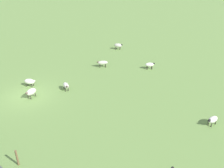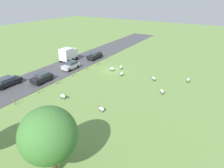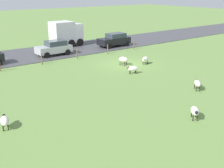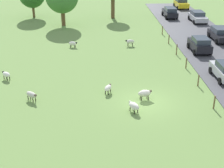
# 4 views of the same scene
# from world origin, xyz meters

# --- Properties ---
(ground_plane) EXTENTS (160.00, 160.00, 0.00)m
(ground_plane) POSITION_xyz_m (0.00, 0.00, 0.00)
(ground_plane) COLOR #6B8E47
(sheep_0) EXTENTS (1.19, 0.75, 0.82)m
(sheep_0) POSITION_xyz_m (-0.11, 0.48, 0.54)
(sheep_0) COLOR beige
(sheep_0) RESTS_ON ground_plane
(sheep_1) EXTENTS (1.13, 1.07, 0.75)m
(sheep_1) POSITION_xyz_m (-9.06, 0.70, 0.53)
(sheep_1) COLOR beige
(sheep_1) RESTS_ON ground_plane
(sheep_2) EXTENTS (0.81, 1.10, 0.70)m
(sheep_2) POSITION_xyz_m (-2.98, 1.74, 0.47)
(sheep_2) COLOR silver
(sheep_2) RESTS_ON ground_plane
(sheep_4) EXTENTS (1.00, 0.97, 0.74)m
(sheep_4) POSITION_xyz_m (-12.09, 4.95, 0.51)
(sheep_4) COLOR white
(sheep_4) RESTS_ON ground_plane
(sheep_5) EXTENTS (1.10, 0.67, 0.69)m
(sheep_5) POSITION_xyz_m (-6.66, 14.03, 0.46)
(sheep_5) COLOR silver
(sheep_5) RESTS_ON ground_plane
(sheep_6) EXTENTS (0.97, 1.15, 0.75)m
(sheep_6) POSITION_xyz_m (-1.20, -1.47, 0.48)
(sheep_6) COLOR silver
(sheep_6) RESTS_ON ground_plane
(sheep_7) EXTENTS (0.99, 1.13, 0.81)m
(sheep_7) POSITION_xyz_m (-14.67, -1.71, 0.53)
(sheep_7) COLOR beige
(sheep_7) RESTS_ON ground_plane
(fence_post_3) EXTENTS (0.12, 0.12, 1.12)m
(fence_post_3) POSITION_xyz_m (4.89, 6.80, 0.56)
(fence_post_3) COLOR brown
(fence_post_3) RESTS_ON ground_plane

